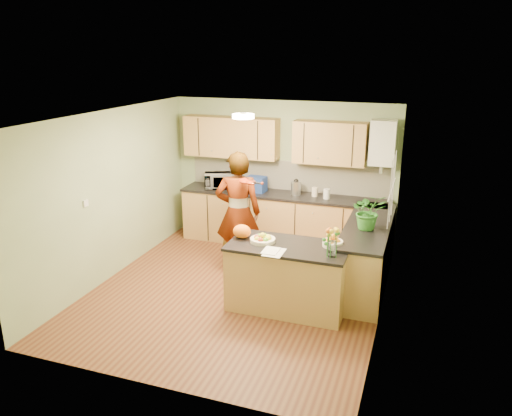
% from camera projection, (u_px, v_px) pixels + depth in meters
% --- Properties ---
extents(floor, '(4.50, 4.50, 0.00)m').
position_uv_depth(floor, '(237.00, 291.00, 7.16)').
color(floor, '#542918').
rests_on(floor, ground).
extents(ceiling, '(4.00, 4.50, 0.02)m').
position_uv_depth(ceiling, '(235.00, 116.00, 6.40)').
color(ceiling, silver).
rests_on(ceiling, wall_back).
extents(wall_back, '(4.00, 0.02, 2.50)m').
position_uv_depth(wall_back, '(283.00, 172.00, 8.81)').
color(wall_back, gray).
rests_on(wall_back, floor).
extents(wall_front, '(4.00, 0.02, 2.50)m').
position_uv_depth(wall_front, '(150.00, 276.00, 4.75)').
color(wall_front, gray).
rests_on(wall_front, floor).
extents(wall_left, '(0.02, 4.50, 2.50)m').
position_uv_depth(wall_left, '(111.00, 195.00, 7.41)').
color(wall_left, gray).
rests_on(wall_left, floor).
extents(wall_right, '(0.02, 4.50, 2.50)m').
position_uv_depth(wall_right, '(387.00, 225.00, 6.15)').
color(wall_right, gray).
rests_on(wall_right, floor).
extents(back_counter, '(3.64, 0.62, 0.94)m').
position_uv_depth(back_counter, '(283.00, 220.00, 8.74)').
color(back_counter, '#B18B46').
rests_on(back_counter, floor).
extents(right_counter, '(0.62, 2.24, 0.94)m').
position_uv_depth(right_counter, '(367.00, 254.00, 7.25)').
color(right_counter, '#B18B46').
rests_on(right_counter, floor).
extents(splashback, '(3.60, 0.02, 0.52)m').
position_uv_depth(splashback, '(288.00, 175.00, 8.78)').
color(splashback, white).
rests_on(splashback, back_counter).
extents(upper_cabinets, '(3.20, 0.34, 0.70)m').
position_uv_depth(upper_cabinets, '(270.00, 139.00, 8.53)').
color(upper_cabinets, '#B18B46').
rests_on(upper_cabinets, wall_back).
extents(boiler, '(0.40, 0.30, 0.86)m').
position_uv_depth(boiler, '(383.00, 143.00, 7.94)').
color(boiler, white).
rests_on(boiler, wall_back).
extents(window_right, '(0.01, 1.30, 1.05)m').
position_uv_depth(window_right, '(392.00, 189.00, 6.61)').
color(window_right, white).
rests_on(window_right, wall_right).
extents(light_switch, '(0.02, 0.09, 0.09)m').
position_uv_depth(light_switch, '(86.00, 203.00, 6.85)').
color(light_switch, white).
rests_on(light_switch, wall_left).
extents(ceiling_lamp, '(0.30, 0.30, 0.07)m').
position_uv_depth(ceiling_lamp, '(243.00, 116.00, 6.69)').
color(ceiling_lamp, '#FFEABF').
rests_on(ceiling_lamp, ceiling).
extents(peninsula_island, '(1.56, 0.80, 0.90)m').
position_uv_depth(peninsula_island, '(288.00, 276.00, 6.59)').
color(peninsula_island, '#B18B46').
rests_on(peninsula_island, floor).
extents(fruit_dish, '(0.33, 0.33, 0.12)m').
position_uv_depth(fruit_dish, '(263.00, 238.00, 6.55)').
color(fruit_dish, '#F2E1C1').
rests_on(fruit_dish, peninsula_island).
extents(orange_bowl, '(0.26, 0.26, 0.15)m').
position_uv_depth(orange_bowl, '(333.00, 242.00, 6.40)').
color(orange_bowl, '#F2E1C1').
rests_on(orange_bowl, peninsula_island).
extents(flower_vase, '(0.23, 0.23, 0.43)m').
position_uv_depth(flower_vase, '(333.00, 234.00, 6.02)').
color(flower_vase, silver).
rests_on(flower_vase, peninsula_island).
extents(orange_bag, '(0.31, 0.29, 0.18)m').
position_uv_depth(orange_bag, '(242.00, 231.00, 6.68)').
color(orange_bag, orange).
rests_on(orange_bag, peninsula_island).
extents(papers, '(0.24, 0.32, 0.01)m').
position_uv_depth(papers, '(274.00, 252.00, 6.22)').
color(papers, white).
rests_on(papers, peninsula_island).
extents(violinist, '(0.79, 0.63, 1.90)m').
position_uv_depth(violinist, '(238.00, 213.00, 7.58)').
color(violinist, '#ECA890').
rests_on(violinist, floor).
extents(violin, '(0.59, 0.52, 0.15)m').
position_uv_depth(violin, '(245.00, 181.00, 7.14)').
color(violin, '#570E05').
rests_on(violin, violinist).
extents(microwave, '(0.58, 0.49, 0.27)m').
position_uv_depth(microwave, '(218.00, 181.00, 8.93)').
color(microwave, white).
rests_on(microwave, back_counter).
extents(blue_box, '(0.35, 0.27, 0.26)m').
position_uv_depth(blue_box, '(256.00, 184.00, 8.71)').
color(blue_box, navy).
rests_on(blue_box, back_counter).
extents(kettle, '(0.17, 0.17, 0.32)m').
position_uv_depth(kettle, '(296.00, 187.00, 8.52)').
color(kettle, silver).
rests_on(kettle, back_counter).
extents(jar_cream, '(0.13, 0.13, 0.15)m').
position_uv_depth(jar_cream, '(315.00, 192.00, 8.43)').
color(jar_cream, '#F2E1C1').
rests_on(jar_cream, back_counter).
extents(jar_white, '(0.13, 0.13, 0.17)m').
position_uv_depth(jar_white, '(327.00, 194.00, 8.29)').
color(jar_white, white).
rests_on(jar_white, back_counter).
extents(potted_plant, '(0.58, 0.54, 0.52)m').
position_uv_depth(potted_plant, '(369.00, 211.00, 6.84)').
color(potted_plant, '#307B29').
rests_on(potted_plant, right_counter).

